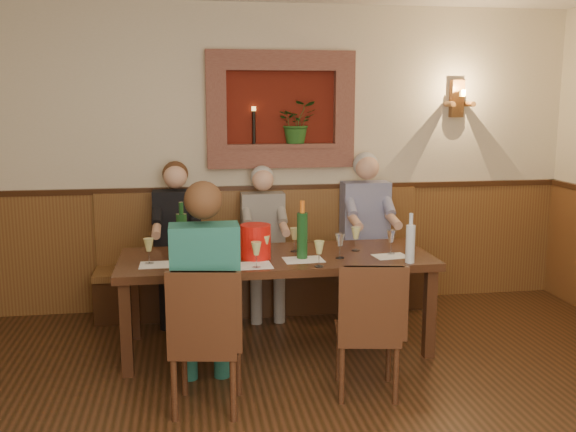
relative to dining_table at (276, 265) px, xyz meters
The scene contains 31 objects.
room_shell 2.21m from the dining_table, 90.00° to the right, with size 6.04×6.04×2.82m.
wainscoting 1.85m from the dining_table, 90.00° to the right, with size 6.02×6.02×1.15m.
wall_niche 1.59m from the dining_table, 77.58° to the left, with size 1.36×0.30×1.06m.
wall_sconce 2.53m from the dining_table, 29.61° to the left, with size 0.25×0.20×0.35m.
dining_table is the anchor object (origin of this frame).
bench 1.01m from the dining_table, 90.00° to the left, with size 3.00×0.45×1.11m.
chair_near_left 1.19m from the dining_table, 121.14° to the right, with size 0.48×0.48×0.95m.
chair_near_right 1.10m from the dining_table, 61.90° to the right, with size 0.47×0.47×0.92m.
person_bench_left 1.14m from the dining_table, 132.52° to the left, with size 0.41×0.51×1.41m.
person_bench_mid 0.85m from the dining_table, 89.68° to the left, with size 0.39×0.48×1.36m.
person_bench_right 1.28m from the dining_table, 40.75° to the left, with size 0.44×0.54×1.47m.
person_chair_front 0.97m from the dining_table, 126.47° to the right, with size 0.43×0.53×1.45m.
spittoon_bucket 0.27m from the dining_table, 157.80° to the right, with size 0.23×0.23×0.26m, color red.
wine_bottle_green_a 0.34m from the dining_table, 33.14° to the right, with size 0.08×0.08×0.44m.
wine_bottle_green_b 0.76m from the dining_table, behind, with size 0.10×0.10×0.43m.
water_bottle 1.04m from the dining_table, 21.39° to the right, with size 0.09×0.09×0.37m.
tasting_sheet_a 0.89m from the dining_table, behind, with size 0.30×0.21×0.00m, color white.
tasting_sheet_b 0.26m from the dining_table, 42.63° to the right, with size 0.30×0.21×0.00m, color white.
tasting_sheet_c 0.89m from the dining_table, 10.80° to the right, with size 0.26×0.18×0.00m, color white.
tasting_sheet_d 0.37m from the dining_table, 129.77° to the right, with size 0.32×0.23×0.00m, color white.
wine_glass_0 0.98m from the dining_table, behind, with size 0.08×0.08×0.19m, color #D2D17D, non-canonical shape.
wine_glass_1 0.81m from the dining_table, behind, with size 0.08×0.08×0.19m, color white, non-canonical shape.
wine_glass_2 0.58m from the dining_table, 155.30° to the right, with size 0.08×0.08×0.19m, color #D2D17D, non-canonical shape.
wine_glass_3 0.40m from the dining_table, behind, with size 0.08×0.08×0.19m, color white, non-canonical shape.
wine_glass_4 0.24m from the dining_table, 127.98° to the right, with size 0.08×0.08×0.19m, color #D2D17D, non-canonical shape.
wine_glass_5 0.26m from the dining_table, 35.67° to the left, with size 0.08×0.08×0.19m, color #D2D17D, non-canonical shape.
wine_glass_6 0.52m from the dining_table, 18.76° to the right, with size 0.08×0.08×0.19m, color white, non-canonical shape.
wine_glass_7 0.68m from the dining_table, ahead, with size 0.08×0.08×0.19m, color #D2D17D, non-canonical shape.
wine_glass_8 0.91m from the dining_table, ahead, with size 0.08×0.08×0.19m, color white, non-canonical shape.
wine_glass_9 0.43m from the dining_table, 119.12° to the right, with size 0.08×0.08×0.19m, color #D2D17D, non-canonical shape.
wine_glass_10 0.49m from the dining_table, 56.12° to the right, with size 0.08×0.08×0.19m, color #D2D17D, non-canonical shape.
Camera 1 is at (-0.67, -2.94, 1.94)m, focal length 40.00 mm.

